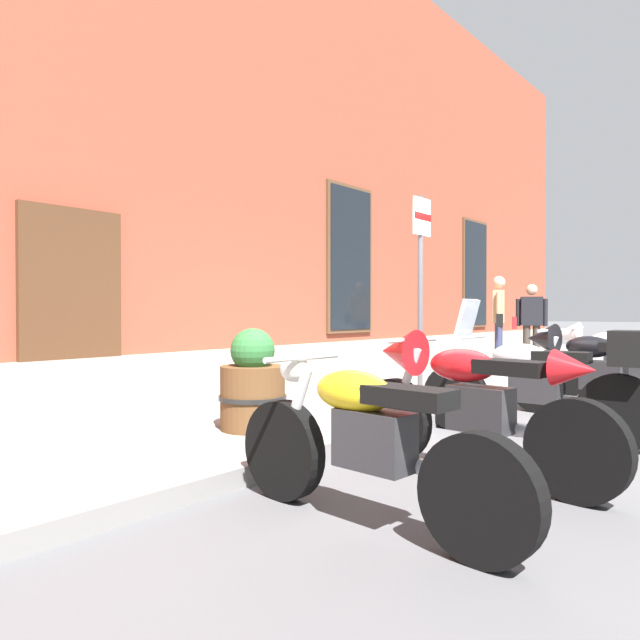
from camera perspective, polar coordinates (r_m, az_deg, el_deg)
The scene contains 12 objects.
ground_plane at distance 6.17m, azimuth 11.84°, elevation -10.40°, with size 140.00×140.00×0.00m, color #4C4C4F.
sidewalk at distance 7.00m, azimuth 0.68°, elevation -8.44°, with size 30.28×3.05×0.14m, color slate.
brick_pub_facade at distance 11.38m, azimuth -21.02°, elevation 14.08°, with size 24.28×7.65×7.65m.
motorcycle_yellow_naked at distance 3.26m, azimuth 4.51°, elevation -12.05°, with size 0.62×2.01×0.94m.
motorcycle_red_sport at distance 4.29m, azimuth 14.27°, elevation -7.57°, with size 0.62×2.11×1.06m.
motorcycle_silver_touring at distance 5.70m, azimuth 21.35°, elevation -5.75°, with size 0.62×2.16×1.33m.
motorcycle_black_sport at distance 7.00m, azimuth 25.49°, elevation -4.37°, with size 0.62×2.06×1.06m.
motorcycle_white_sport at distance 8.41m, azimuth 27.23°, elevation -3.51°, with size 0.62×2.04×1.06m.
pedestrian_tan_coat at distance 11.02m, azimuth 17.44°, elevation 0.32°, with size 0.63×0.38×1.72m.
pedestrian_dark_jacket at distance 11.84m, azimuth 20.36°, elevation -0.04°, with size 0.41×0.61×1.60m.
parking_sign at distance 6.87m, azimuth 10.06°, elevation 5.10°, with size 0.36×0.07×2.43m.
barrel_planter at distance 5.20m, azimuth -6.75°, elevation -6.60°, with size 0.61×0.61×0.91m.
Camera 1 is at (-5.32, -2.88, 1.20)m, focal length 32.01 mm.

